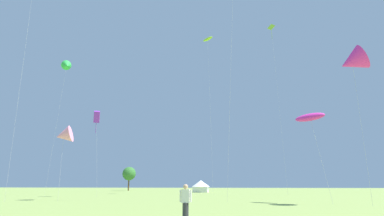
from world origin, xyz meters
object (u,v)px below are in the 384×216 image
Objects in this scene: kite_magenta_delta at (352,62)px; kite_purple_box at (97,117)px; kite_green_delta at (67,65)px; kite_pink_delta at (64,135)px; kite_lime_parafoil at (208,39)px; kite_magenta_parafoil at (310,117)px; festival_tent_right at (201,186)px; kite_lime_diamond at (272,33)px; tree_distant_left at (129,174)px; person_spectator at (186,204)px.

kite_magenta_delta is 36.18m from kite_purple_box.
kite_magenta_delta is at bearing -28.13° from kite_green_delta.
kite_pink_delta is 0.66× the size of kite_purple_box.
kite_lime_parafoil is 40.48m from kite_pink_delta.
kite_magenta_parafoil reaches higher than festival_tent_right.
kite_lime_diamond is (28.14, 27.55, 25.48)m from kite_pink_delta.
kite_magenta_delta is 1.64× the size of kite_magenta_parafoil.
kite_green_delta is at bearing -89.54° from tree_distant_left.
kite_lime_diamond reaches higher than kite_lime_parafoil.
tree_distant_left is at bearing 104.15° from kite_pink_delta.
person_spectator is at bearing -84.76° from kite_lime_parafoil.
kite_magenta_parafoil is 0.27× the size of kite_lime_parafoil.
kite_lime_parafoil is at bearing -48.10° from tree_distant_left.
festival_tent_right is at bearing 38.17° from kite_green_delta.
kite_green_delta reaches higher than kite_purple_box.
kite_magenta_delta is at bearing -60.80° from kite_lime_parafoil.
kite_lime_parafoil reaches higher than kite_purple_box.
person_spectator is at bearing -44.93° from kite_pink_delta.
tree_distant_left is at bearing 105.46° from kite_purple_box.
festival_tent_right is (-17.57, 42.79, -6.86)m from kite_magenta_parafoil.
kite_magenta_parafoil is at bearing -2.03° from kite_pink_delta.
kite_magenta_parafoil is at bearing -27.61° from kite_green_delta.
kite_pink_delta reaches higher than person_spectator.
kite_magenta_delta is at bearing -22.71° from kite_purple_box.
kite_magenta_delta reaches higher than tree_distant_left.
kite_pink_delta is 0.25× the size of kite_lime_diamond.
kite_green_delta reaches higher than person_spectator.
kite_lime_diamond is at bearing -37.65° from tree_distant_left.
kite_purple_box is 0.48× the size of kite_green_delta.
festival_tent_right is at bearing 75.81° from kite_pink_delta.
kite_magenta_delta is at bearing -53.78° from tree_distant_left.
kite_lime_parafoil reaches higher than festival_tent_right.
kite_lime_diamond is (-3.84, 31.10, 19.75)m from kite_magenta_delta.
kite_magenta_delta is at bearing -82.96° from kite_lime_diamond.
kite_magenta_delta is 8.52× the size of person_spectator.
kite_magenta_parafoil is at bearing -21.11° from kite_purple_box.
tree_distant_left is (-25.99, 19.36, 3.64)m from festival_tent_right.
person_spectator is 0.23× the size of tree_distant_left.
kite_green_delta is at bearing -172.19° from kite_lime_diamond.
kite_green_delta is 6.32× the size of festival_tent_right.
kite_lime_parafoil is 34.57m from festival_tent_right.
kite_lime_diamond is at bearing 89.99° from kite_magenta_parafoil.
kite_lime_parafoil is 56.74m from person_spectator.
kite_green_delta is at bearing 130.01° from person_spectator.
kite_magenta_delta is 80.62m from tree_distant_left.
kite_lime_diamond reaches higher than kite_purple_box.
kite_lime_diamond is at bearing -39.03° from festival_tent_right.
kite_lime_parafoil is 30.88m from kite_green_delta.
kite_lime_parafoil is 1.22× the size of kite_green_delta.
kite_pink_delta is (-28.14, 1.00, -0.93)m from kite_magenta_parafoil.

